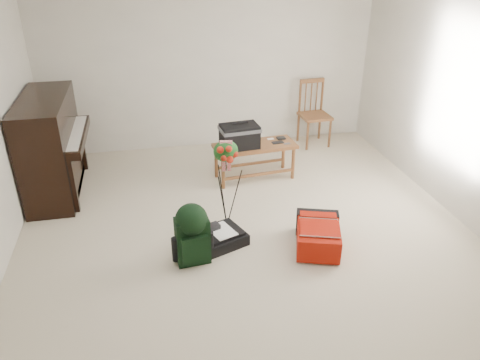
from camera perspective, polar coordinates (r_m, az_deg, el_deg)
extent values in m
cube|color=beige|center=(5.20, 1.13, -7.13)|extent=(5.00, 5.50, 0.01)
cube|color=beige|center=(7.19, -3.77, 13.69)|extent=(5.00, 0.04, 2.50)
cube|color=beige|center=(5.68, 26.86, 7.06)|extent=(0.04, 5.50, 2.50)
cube|color=black|center=(6.34, -22.09, 3.84)|extent=(0.55, 1.50, 1.25)
cube|color=black|center=(6.25, -19.56, 5.01)|extent=(0.28, 1.30, 0.10)
cube|color=white|center=(6.23, -19.63, 5.43)|extent=(0.22, 1.20, 0.02)
cube|color=black|center=(6.56, -20.79, -0.72)|extent=(0.45, 1.30, 0.10)
cube|color=brown|center=(6.27, 1.82, 4.15)|extent=(1.13, 0.54, 0.04)
cylinder|color=brown|center=(6.13, -2.32, 1.03)|extent=(0.05, 0.05, 0.45)
cylinder|color=brown|center=(6.44, -2.85, 2.38)|extent=(0.05, 0.05, 0.45)
cylinder|color=brown|center=(6.35, 6.49, 1.83)|extent=(0.05, 0.05, 0.45)
cylinder|color=brown|center=(6.65, 5.58, 3.11)|extent=(0.05, 0.05, 0.45)
cube|color=brown|center=(7.47, 9.11, 7.71)|extent=(0.47, 0.47, 0.04)
cylinder|color=brown|center=(7.33, 8.08, 5.33)|extent=(0.04, 0.04, 0.45)
cylinder|color=brown|center=(7.66, 7.17, 6.38)|extent=(0.04, 0.04, 0.45)
cylinder|color=brown|center=(7.46, 10.83, 5.51)|extent=(0.04, 0.04, 0.45)
cylinder|color=brown|center=(7.79, 9.81, 6.53)|extent=(0.04, 0.04, 0.45)
cube|color=brown|center=(7.49, 8.90, 11.88)|extent=(0.40, 0.07, 0.06)
cylinder|color=brown|center=(7.50, 7.39, 10.00)|extent=(0.04, 0.04, 0.54)
cylinder|color=brown|center=(7.63, 10.12, 10.10)|extent=(0.04, 0.04, 0.54)
cube|color=#BB1508|center=(5.05, 9.47, -6.69)|extent=(0.62, 0.76, 0.25)
cube|color=black|center=(5.25, 8.52, -5.20)|extent=(0.48, 0.28, 0.27)
cube|color=#BB1508|center=(4.94, 9.78, -5.68)|extent=(0.49, 0.48, 0.02)
cube|color=silver|center=(4.80, 10.56, -6.81)|extent=(0.39, 0.14, 0.01)
cube|color=black|center=(5.09, -2.55, -7.14)|extent=(0.64, 0.58, 0.13)
cube|color=black|center=(5.04, -2.57, -6.40)|extent=(0.56, 0.50, 0.03)
cube|color=white|center=(5.02, -2.30, -6.26)|extent=(0.33, 0.38, 0.01)
cube|color=black|center=(5.06, -3.28, -5.59)|extent=(0.19, 0.16, 0.05)
cube|color=black|center=(4.75, -5.80, -7.34)|extent=(0.35, 0.23, 0.50)
cube|color=black|center=(4.67, -5.61, -8.46)|extent=(0.27, 0.08, 0.29)
sphere|color=black|center=(4.61, -5.94, -4.79)|extent=(0.32, 0.32, 0.32)
cube|color=black|center=(4.84, -6.87, -6.75)|extent=(0.05, 0.04, 0.44)
cube|color=black|center=(4.85, -5.03, -6.57)|extent=(0.05, 0.04, 0.44)
cylinder|color=black|center=(5.00, -1.73, 2.65)|extent=(0.01, 0.01, 0.28)
ellipsoid|color=#1B591F|center=(4.96, -1.74, 3.54)|extent=(0.27, 0.19, 0.25)
cube|color=red|center=(4.91, -1.71, 4.37)|extent=(0.14, 0.06, 0.08)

